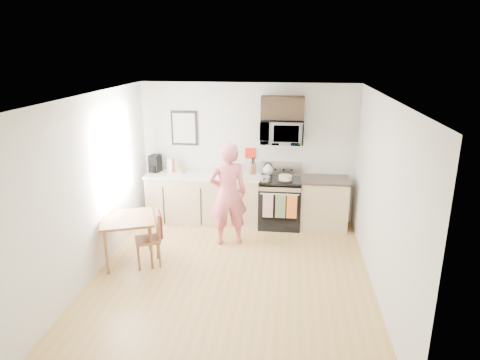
# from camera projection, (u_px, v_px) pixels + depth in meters

# --- Properties ---
(floor) EXTENTS (4.60, 4.60, 0.00)m
(floor) POSITION_uv_depth(u_px,v_px,m) (232.00, 277.00, 6.24)
(floor) COLOR #A98641
(floor) RESTS_ON ground
(back_wall) EXTENTS (4.00, 0.04, 2.60)m
(back_wall) POSITION_uv_depth(u_px,v_px,m) (248.00, 153.00, 8.03)
(back_wall) COLOR beige
(back_wall) RESTS_ON floor
(front_wall) EXTENTS (4.00, 0.04, 2.60)m
(front_wall) POSITION_uv_depth(u_px,v_px,m) (195.00, 279.00, 3.67)
(front_wall) COLOR beige
(front_wall) RESTS_ON floor
(left_wall) EXTENTS (0.04, 4.60, 2.60)m
(left_wall) POSITION_uv_depth(u_px,v_px,m) (92.00, 187.00, 6.07)
(left_wall) COLOR beige
(left_wall) RESTS_ON floor
(right_wall) EXTENTS (0.04, 4.60, 2.60)m
(right_wall) POSITION_uv_depth(u_px,v_px,m) (381.00, 198.00, 5.63)
(right_wall) COLOR beige
(right_wall) RESTS_ON floor
(ceiling) EXTENTS (4.00, 4.60, 0.04)m
(ceiling) POSITION_uv_depth(u_px,v_px,m) (231.00, 96.00, 5.46)
(ceiling) COLOR silver
(ceiling) RESTS_ON back_wall
(window) EXTENTS (0.06, 1.40, 1.50)m
(window) POSITION_uv_depth(u_px,v_px,m) (115.00, 156.00, 6.76)
(window) COLOR silver
(window) RESTS_ON left_wall
(cabinet_left) EXTENTS (2.10, 0.60, 0.90)m
(cabinet_left) POSITION_uv_depth(u_px,v_px,m) (204.00, 199.00, 8.09)
(cabinet_left) COLOR tan
(cabinet_left) RESTS_ON floor
(countertop_left) EXTENTS (2.14, 0.64, 0.04)m
(countertop_left) POSITION_uv_depth(u_px,v_px,m) (203.00, 175.00, 7.95)
(countertop_left) COLOR beige
(countertop_left) RESTS_ON cabinet_left
(cabinet_right) EXTENTS (0.84, 0.60, 0.90)m
(cabinet_right) POSITION_uv_depth(u_px,v_px,m) (323.00, 204.00, 7.84)
(cabinet_right) COLOR tan
(cabinet_right) RESTS_ON floor
(countertop_right) EXTENTS (0.88, 0.64, 0.04)m
(countertop_right) POSITION_uv_depth(u_px,v_px,m) (325.00, 180.00, 7.70)
(countertop_right) COLOR black
(countertop_right) RESTS_ON cabinet_right
(range) EXTENTS (0.76, 0.70, 1.16)m
(range) POSITION_uv_depth(u_px,v_px,m) (280.00, 203.00, 7.91)
(range) COLOR black
(range) RESTS_ON floor
(microwave) EXTENTS (0.76, 0.51, 0.42)m
(microwave) POSITION_uv_depth(u_px,v_px,m) (282.00, 132.00, 7.62)
(microwave) COLOR #ABACB0
(microwave) RESTS_ON back_wall
(upper_cabinet) EXTENTS (0.76, 0.35, 0.40)m
(upper_cabinet) POSITION_uv_depth(u_px,v_px,m) (283.00, 108.00, 7.53)
(upper_cabinet) COLOR black
(upper_cabinet) RESTS_ON back_wall
(wall_art) EXTENTS (0.50, 0.04, 0.65)m
(wall_art) POSITION_uv_depth(u_px,v_px,m) (184.00, 128.00, 8.01)
(wall_art) COLOR black
(wall_art) RESTS_ON back_wall
(wall_trivet) EXTENTS (0.20, 0.02, 0.20)m
(wall_trivet) POSITION_uv_depth(u_px,v_px,m) (250.00, 153.00, 8.01)
(wall_trivet) COLOR red
(wall_trivet) RESTS_ON back_wall
(person) EXTENTS (0.74, 0.60, 1.75)m
(person) POSITION_uv_depth(u_px,v_px,m) (228.00, 194.00, 7.07)
(person) COLOR #BB334D
(person) RESTS_ON floor
(dining_table) EXTENTS (0.88, 0.88, 0.73)m
(dining_table) POSITION_uv_depth(u_px,v_px,m) (127.00, 223.00, 6.49)
(dining_table) COLOR brown
(dining_table) RESTS_ON floor
(chair) EXTENTS (0.50, 0.48, 0.85)m
(chair) POSITION_uv_depth(u_px,v_px,m) (155.00, 231.00, 6.46)
(chair) COLOR brown
(chair) RESTS_ON floor
(knife_block) EXTENTS (0.14, 0.16, 0.21)m
(knife_block) POSITION_uv_depth(u_px,v_px,m) (253.00, 168.00, 7.95)
(knife_block) COLOR brown
(knife_block) RESTS_ON countertop_left
(utensil_crock) EXTENTS (0.13, 0.13, 0.38)m
(utensil_crock) POSITION_uv_depth(u_px,v_px,m) (231.00, 165.00, 7.96)
(utensil_crock) COLOR red
(utensil_crock) RESTS_ON countertop_left
(fruit_bowl) EXTENTS (0.20, 0.20, 0.09)m
(fruit_bowl) POSITION_uv_depth(u_px,v_px,m) (181.00, 171.00, 8.03)
(fruit_bowl) COLOR white
(fruit_bowl) RESTS_ON countertop_left
(milk_carton) EXTENTS (0.14, 0.14, 0.28)m
(milk_carton) POSITION_uv_depth(u_px,v_px,m) (171.00, 165.00, 8.02)
(milk_carton) COLOR tan
(milk_carton) RESTS_ON countertop_left
(coffee_maker) EXTENTS (0.22, 0.29, 0.32)m
(coffee_maker) POSITION_uv_depth(u_px,v_px,m) (155.00, 164.00, 8.07)
(coffee_maker) COLOR black
(coffee_maker) RESTS_ON countertop_left
(bread_bag) EXTENTS (0.30, 0.18, 0.10)m
(bread_bag) POSITION_uv_depth(u_px,v_px,m) (234.00, 176.00, 7.66)
(bread_bag) COLOR tan
(bread_bag) RESTS_ON countertop_left
(cake) EXTENTS (0.29, 0.29, 0.10)m
(cake) POSITION_uv_depth(u_px,v_px,m) (285.00, 178.00, 7.62)
(cake) COLOR black
(cake) RESTS_ON range
(kettle) EXTENTS (0.19, 0.19, 0.24)m
(kettle) POSITION_uv_depth(u_px,v_px,m) (268.00, 170.00, 7.92)
(kettle) COLOR white
(kettle) RESTS_ON range
(pot) EXTENTS (0.18, 0.30, 0.09)m
(pot) POSITION_uv_depth(u_px,v_px,m) (265.00, 179.00, 7.59)
(pot) COLOR #ABACB0
(pot) RESTS_ON range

